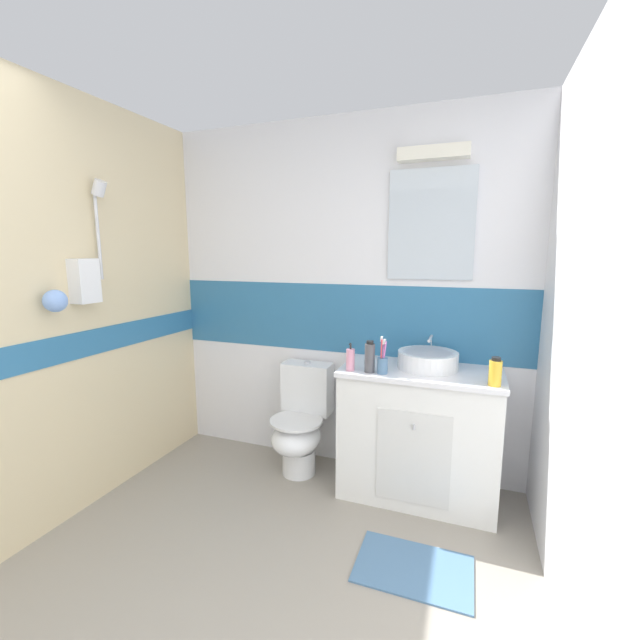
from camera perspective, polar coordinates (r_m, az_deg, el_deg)
ground_plane at (r=2.43m, az=-7.60°, el=-31.82°), size 3.20×3.48×0.04m
wall_back_tiled at (r=3.00m, az=3.26°, el=3.33°), size 3.20×0.20×2.50m
wall_left_shower_alcove at (r=2.77m, az=-33.77°, el=1.06°), size 0.24×3.48×2.50m
wall_right_plain at (r=1.70m, az=35.88°, el=-3.45°), size 0.10×3.48×2.50m
vanity_cabinet at (r=2.81m, az=13.55°, el=-15.01°), size 0.98×0.52×0.85m
sink_basin at (r=2.69m, az=14.79°, el=-5.30°), size 0.37×0.42×0.18m
toilet at (r=3.03m, az=-2.72°, el=-14.14°), size 0.37×0.50×0.79m
toothbrush_cup at (r=2.52m, az=8.71°, el=-6.00°), size 0.06×0.06×0.23m
soap_dispenser at (r=2.56m, az=4.26°, el=-5.51°), size 0.05×0.05×0.18m
mouthwash_bottle at (r=2.46m, az=23.23°, el=-6.70°), size 0.07×0.07×0.16m
shampoo_bottle_tall at (r=2.52m, az=6.94°, el=-5.18°), size 0.06×0.06×0.20m
bath_mat at (r=2.45m, az=12.90°, el=-30.68°), size 0.57×0.38×0.01m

